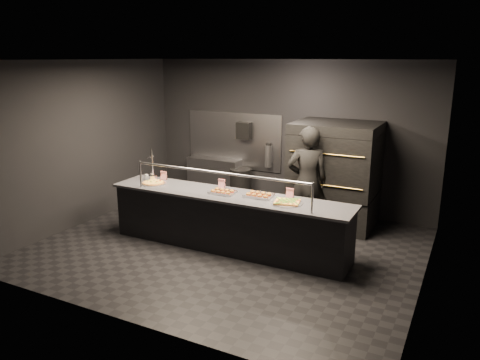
{
  "coord_description": "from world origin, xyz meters",
  "views": [
    {
      "loc": [
        3.43,
        -6.3,
        3.05
      ],
      "look_at": [
        0.12,
        0.2,
        1.12
      ],
      "focal_mm": 35.0,
      "sensor_mm": 36.0,
      "label": 1
    }
  ],
  "objects_px": {
    "prep_shelf": "(214,178)",
    "round_pizza": "(153,183)",
    "service_counter": "(228,221)",
    "fire_extinguisher": "(268,156)",
    "trash_bin": "(241,186)",
    "worker": "(307,182)",
    "towel_dispenser": "(244,131)",
    "square_pizza": "(287,202)",
    "pizza_oven": "(335,174)",
    "slider_tray_a": "(222,192)",
    "slider_tray_b": "(259,195)",
    "beer_tap": "(152,171)"
  },
  "relations": [
    {
      "from": "worker",
      "to": "service_counter",
      "type": "bearing_deg",
      "value": 21.68
    },
    {
      "from": "slider_tray_a",
      "to": "square_pizza",
      "type": "xyz_separation_m",
      "value": [
        1.12,
        -0.03,
        -0.01
      ]
    },
    {
      "from": "trash_bin",
      "to": "worker",
      "type": "xyz_separation_m",
      "value": [
        1.84,
        -1.11,
        0.59
      ]
    },
    {
      "from": "beer_tap",
      "to": "slider_tray_b",
      "type": "bearing_deg",
      "value": -1.39
    },
    {
      "from": "fire_extinguisher",
      "to": "slider_tray_b",
      "type": "bearing_deg",
      "value": -69.77
    },
    {
      "from": "towel_dispenser",
      "to": "slider_tray_a",
      "type": "height_order",
      "value": "towel_dispenser"
    },
    {
      "from": "prep_shelf",
      "to": "beer_tap",
      "type": "relative_size",
      "value": 1.98
    },
    {
      "from": "square_pizza",
      "to": "prep_shelf",
      "type": "bearing_deg",
      "value": 138.2
    },
    {
      "from": "towel_dispenser",
      "to": "slider_tray_a",
      "type": "xyz_separation_m",
      "value": [
        0.8,
        -2.39,
        -0.61
      ]
    },
    {
      "from": "slider_tray_a",
      "to": "slider_tray_b",
      "type": "xyz_separation_m",
      "value": [
        0.6,
        0.09,
        0.0
      ]
    },
    {
      "from": "pizza_oven",
      "to": "slider_tray_a",
      "type": "relative_size",
      "value": 4.5
    },
    {
      "from": "fire_extinguisher",
      "to": "square_pizza",
      "type": "bearing_deg",
      "value": -60.48
    },
    {
      "from": "service_counter",
      "to": "fire_extinguisher",
      "type": "bearing_deg",
      "value": 98.3
    },
    {
      "from": "slider_tray_a",
      "to": "service_counter",
      "type": "bearing_deg",
      "value": -0.76
    },
    {
      "from": "fire_extinguisher",
      "to": "slider_tray_b",
      "type": "relative_size",
      "value": 1.09
    },
    {
      "from": "slider_tray_a",
      "to": "worker",
      "type": "relative_size",
      "value": 0.22
    },
    {
      "from": "slider_tray_a",
      "to": "fire_extinguisher",
      "type": "bearing_deg",
      "value": 95.94
    },
    {
      "from": "prep_shelf",
      "to": "fire_extinguisher",
      "type": "distance_m",
      "value": 1.39
    },
    {
      "from": "beer_tap",
      "to": "trash_bin",
      "type": "height_order",
      "value": "beer_tap"
    },
    {
      "from": "pizza_oven",
      "to": "slider_tray_b",
      "type": "bearing_deg",
      "value": -111.2
    },
    {
      "from": "prep_shelf",
      "to": "round_pizza",
      "type": "bearing_deg",
      "value": -86.34
    },
    {
      "from": "towel_dispenser",
      "to": "worker",
      "type": "distance_m",
      "value": 2.32
    },
    {
      "from": "service_counter",
      "to": "slider_tray_a",
      "type": "xyz_separation_m",
      "value": [
        -0.1,
        0.0,
        0.48
      ]
    },
    {
      "from": "prep_shelf",
      "to": "trash_bin",
      "type": "height_order",
      "value": "prep_shelf"
    },
    {
      "from": "service_counter",
      "to": "slider_tray_b",
      "type": "xyz_separation_m",
      "value": [
        0.5,
        0.09,
        0.48
      ]
    },
    {
      "from": "pizza_oven",
      "to": "trash_bin",
      "type": "height_order",
      "value": "pizza_oven"
    },
    {
      "from": "pizza_oven",
      "to": "round_pizza",
      "type": "height_order",
      "value": "pizza_oven"
    },
    {
      "from": "prep_shelf",
      "to": "slider_tray_b",
      "type": "distance_m",
      "value": 3.1
    },
    {
      "from": "beer_tap",
      "to": "round_pizza",
      "type": "bearing_deg",
      "value": -49.13
    },
    {
      "from": "fire_extinguisher",
      "to": "beer_tap",
      "type": "distance_m",
      "value": 2.58
    },
    {
      "from": "service_counter",
      "to": "worker",
      "type": "relative_size",
      "value": 2.12
    },
    {
      "from": "service_counter",
      "to": "beer_tap",
      "type": "height_order",
      "value": "beer_tap"
    },
    {
      "from": "round_pizza",
      "to": "prep_shelf",
      "type": "bearing_deg",
      "value": 93.66
    },
    {
      "from": "prep_shelf",
      "to": "slider_tray_b",
      "type": "xyz_separation_m",
      "value": [
        2.1,
        -2.23,
        0.5
      ]
    },
    {
      "from": "beer_tap",
      "to": "trash_bin",
      "type": "distance_m",
      "value": 2.3
    },
    {
      "from": "service_counter",
      "to": "square_pizza",
      "type": "bearing_deg",
      "value": -1.46
    },
    {
      "from": "slider_tray_b",
      "to": "trash_bin",
      "type": "bearing_deg",
      "value": 123.37
    },
    {
      "from": "pizza_oven",
      "to": "prep_shelf",
      "type": "height_order",
      "value": "pizza_oven"
    },
    {
      "from": "slider_tray_b",
      "to": "square_pizza",
      "type": "distance_m",
      "value": 0.54
    },
    {
      "from": "prep_shelf",
      "to": "trash_bin",
      "type": "relative_size",
      "value": 1.58
    },
    {
      "from": "service_counter",
      "to": "towel_dispenser",
      "type": "relative_size",
      "value": 11.71
    },
    {
      "from": "pizza_oven",
      "to": "towel_dispenser",
      "type": "height_order",
      "value": "pizza_oven"
    },
    {
      "from": "trash_bin",
      "to": "round_pizza",
      "type": "bearing_deg",
      "value": -103.75
    },
    {
      "from": "fire_extinguisher",
      "to": "slider_tray_a",
      "type": "relative_size",
      "value": 1.19
    },
    {
      "from": "slider_tray_b",
      "to": "worker",
      "type": "distance_m",
      "value": 1.11
    },
    {
      "from": "square_pizza",
      "to": "worker",
      "type": "relative_size",
      "value": 0.24
    },
    {
      "from": "pizza_oven",
      "to": "slider_tray_a",
      "type": "xyz_separation_m",
      "value": [
        -1.3,
        -1.9,
        -0.02
      ]
    },
    {
      "from": "pizza_oven",
      "to": "slider_tray_b",
      "type": "relative_size",
      "value": 4.14
    },
    {
      "from": "fire_extinguisher",
      "to": "round_pizza",
      "type": "height_order",
      "value": "fire_extinguisher"
    },
    {
      "from": "towel_dispenser",
      "to": "service_counter",
      "type": "bearing_deg",
      "value": -69.37
    }
  ]
}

